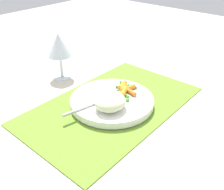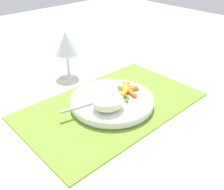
% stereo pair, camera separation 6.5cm
% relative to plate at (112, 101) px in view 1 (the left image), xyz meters
% --- Properties ---
extents(ground_plane, '(2.40, 2.40, 0.00)m').
position_rel_plate_xyz_m(ground_plane, '(0.00, 0.00, -0.02)').
color(ground_plane, beige).
extents(placemat, '(0.51, 0.31, 0.01)m').
position_rel_plate_xyz_m(placemat, '(0.00, 0.00, -0.01)').
color(placemat, olive).
rests_on(placemat, ground_plane).
extents(plate, '(0.23, 0.23, 0.02)m').
position_rel_plate_xyz_m(plate, '(0.00, 0.00, 0.00)').
color(plate, white).
rests_on(plate, placemat).
extents(rice_mound, '(0.09, 0.08, 0.04)m').
position_rel_plate_xyz_m(rice_mound, '(-0.04, -0.03, 0.03)').
color(rice_mound, beige).
rests_on(rice_mound, plate).
extents(carrot_portion, '(0.07, 0.07, 0.02)m').
position_rel_plate_xyz_m(carrot_portion, '(0.06, -0.00, 0.02)').
color(carrot_portion, orange).
rests_on(carrot_portion, plate).
extents(pea_scatter, '(0.08, 0.09, 0.01)m').
position_rel_plate_xyz_m(pea_scatter, '(0.04, -0.01, 0.01)').
color(pea_scatter, green).
rests_on(pea_scatter, plate).
extents(fork, '(0.19, 0.06, 0.01)m').
position_rel_plate_xyz_m(fork, '(-0.03, 0.01, 0.01)').
color(fork, '#BCBCBC').
rests_on(fork, plate).
extents(wine_glass, '(0.08, 0.08, 0.15)m').
position_rel_plate_xyz_m(wine_glass, '(0.03, 0.25, 0.09)').
color(wine_glass, silver).
rests_on(wine_glass, ground_plane).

